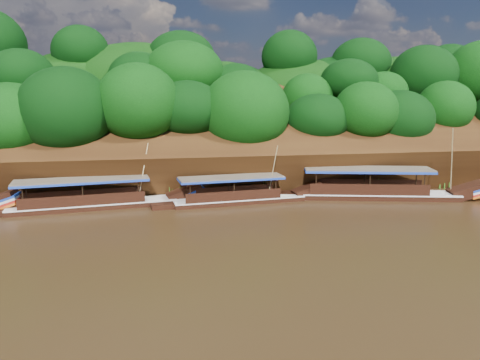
# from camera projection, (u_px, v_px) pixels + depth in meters

# --- Properties ---
(ground) EXTENTS (160.00, 160.00, 0.00)m
(ground) POSITION_uv_depth(u_px,v_px,m) (268.00, 229.00, 31.13)
(ground) COLOR black
(ground) RESTS_ON ground
(riverbank) EXTENTS (120.00, 30.06, 19.40)m
(riverbank) POSITION_uv_depth(u_px,v_px,m) (222.00, 155.00, 52.75)
(riverbank) COLOR black
(riverbank) RESTS_ON ground
(boat_0) EXTENTS (16.13, 5.69, 6.59)m
(boat_0) POSITION_uv_depth(u_px,v_px,m) (386.00, 192.00, 39.71)
(boat_0) COLOR black
(boat_0) RESTS_ON ground
(boat_1) EXTENTS (12.90, 3.22, 5.12)m
(boat_1) POSITION_uv_depth(u_px,v_px,m) (247.00, 196.00, 38.34)
(boat_1) COLOR black
(boat_1) RESTS_ON ground
(boat_2) EXTENTS (15.17, 3.96, 5.36)m
(boat_2) POSITION_uv_depth(u_px,v_px,m) (104.00, 201.00, 36.70)
(boat_2) COLOR black
(boat_2) RESTS_ON ground
(reeds) EXTENTS (48.92, 2.56, 2.17)m
(reeds) POSITION_uv_depth(u_px,v_px,m) (209.00, 188.00, 39.75)
(reeds) COLOR #356F1B
(reeds) RESTS_ON ground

